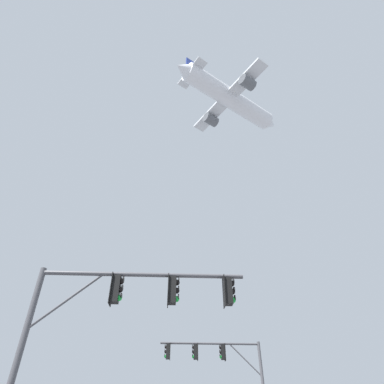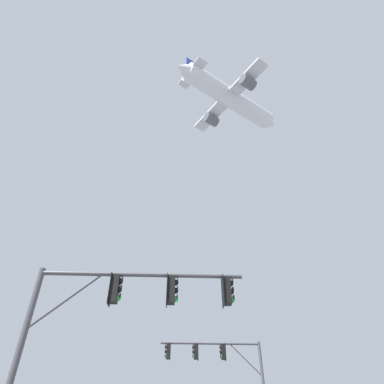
% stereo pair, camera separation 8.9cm
% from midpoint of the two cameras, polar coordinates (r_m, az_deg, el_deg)
% --- Properties ---
extents(signal_pole_near, '(6.97, 0.56, 5.63)m').
position_cam_midpoint_polar(signal_pole_near, '(11.24, -12.62, -19.22)').
color(signal_pole_near, '#4C4C51').
rests_on(signal_pole_near, ground).
extents(signal_pole_far, '(6.76, 0.52, 5.89)m').
position_cam_midpoint_polar(signal_pole_far, '(23.81, 4.91, -28.05)').
color(signal_pole_far, '#4C4C51').
rests_on(signal_pole_far, ground).
extents(airplane, '(18.90, 14.60, 5.61)m').
position_cam_midpoint_polar(airplane, '(53.97, 6.69, 16.22)').
color(airplane, white).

